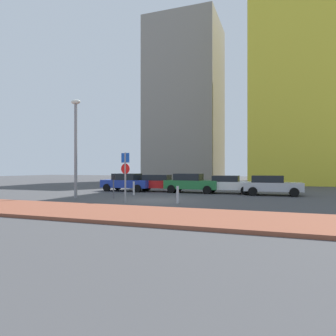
% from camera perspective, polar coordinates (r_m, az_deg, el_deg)
% --- Properties ---
extents(ground_plane, '(120.00, 120.00, 0.00)m').
position_cam_1_polar(ground_plane, '(18.74, -2.72, -6.09)').
color(ground_plane, '#424244').
extents(sidewalk_brick, '(40.00, 4.27, 0.14)m').
position_cam_1_polar(sidewalk_brick, '(13.56, -12.37, -8.10)').
color(sidewalk_brick, brown).
rests_on(sidewalk_brick, ground).
extents(parked_car_blue, '(4.39, 2.13, 1.52)m').
position_cam_1_polar(parked_car_blue, '(26.51, -7.69, -2.62)').
color(parked_car_blue, '#1E389E').
rests_on(parked_car_blue, ground).
extents(parked_car_red, '(4.65, 2.06, 1.42)m').
position_cam_1_polar(parked_car_red, '(25.90, -1.98, -2.78)').
color(parked_car_red, red).
rests_on(parked_car_red, ground).
extents(parked_car_green, '(4.37, 2.05, 1.54)m').
position_cam_1_polar(parked_car_green, '(24.70, 4.38, -2.79)').
color(parked_car_green, '#237238').
rests_on(parked_car_green, ground).
extents(parked_car_white, '(4.11, 2.04, 1.40)m').
position_cam_1_polar(parked_car_white, '(24.27, 11.07, -2.97)').
color(parked_car_white, white).
rests_on(parked_car_white, ground).
extents(parked_car_silver, '(4.09, 2.15, 1.44)m').
position_cam_1_polar(parked_car_silver, '(23.42, 18.87, -3.01)').
color(parked_car_silver, '#B7BABF').
rests_on(parked_car_silver, ground).
extents(parking_sign_post, '(0.60, 0.13, 2.88)m').
position_cam_1_polar(parking_sign_post, '(17.62, -8.02, -0.57)').
color(parking_sign_post, gray).
rests_on(parking_sign_post, ground).
extents(parking_meter, '(0.18, 0.14, 1.51)m').
position_cam_1_polar(parking_meter, '(20.25, -10.20, -2.89)').
color(parking_meter, '#4C4C51').
rests_on(parking_meter, ground).
extents(street_lamp, '(0.70, 0.36, 6.54)m').
position_cam_1_polar(street_lamp, '(21.15, -16.96, 5.13)').
color(street_lamp, gray).
rests_on(street_lamp, ground).
extents(traffic_bollard_near, '(0.14, 0.14, 0.97)m').
position_cam_1_polar(traffic_bollard_near, '(17.06, 1.82, -5.04)').
color(traffic_bollard_near, '#B7B7BC').
rests_on(traffic_bollard_near, ground).
extents(traffic_bollard_mid, '(0.14, 0.14, 1.01)m').
position_cam_1_polar(traffic_bollard_mid, '(22.33, -6.45, -3.83)').
color(traffic_bollard_mid, '#B7B7BC').
rests_on(traffic_bollard_mid, ground).
extents(building_colorful_midrise, '(15.85, 16.89, 27.99)m').
position_cam_1_polar(building_colorful_midrise, '(46.79, 25.73, 14.82)').
color(building_colorful_midrise, gold).
rests_on(building_colorful_midrise, ground).
extents(building_under_construction, '(10.98, 10.61, 25.29)m').
position_cam_1_polar(building_under_construction, '(50.18, 3.29, 12.19)').
color(building_under_construction, gray).
rests_on(building_under_construction, ground).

